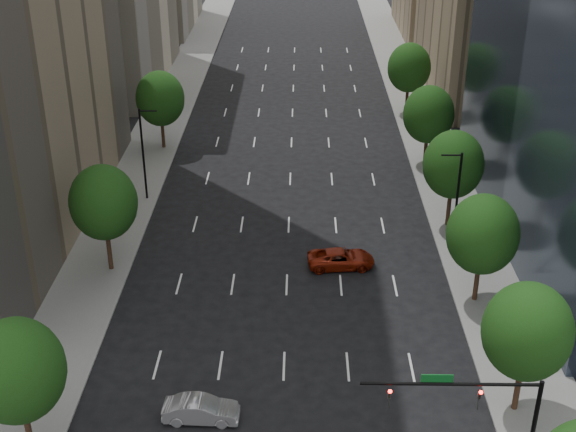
{
  "coord_description": "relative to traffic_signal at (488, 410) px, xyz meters",
  "views": [
    {
      "loc": [
        0.92,
        -0.21,
        31.41
      ],
      "look_at": [
        0.17,
        45.95,
        8.0
      ],
      "focal_mm": 47.8,
      "sensor_mm": 36.0,
      "label": 1
    }
  ],
  "objects": [
    {
      "name": "sidewalk_left",
      "position": [
        -26.03,
        30.0,
        -5.1
      ],
      "size": [
        6.0,
        200.0,
        0.15
      ],
      "primitive_type": "cube",
      "color": "slate",
      "rests_on": "ground"
    },
    {
      "name": "sidewalk_right",
      "position": [
        4.97,
        30.0,
        -5.1
      ],
      "size": [
        6.0,
        200.0,
        0.15
      ],
      "primitive_type": "cube",
      "color": "slate",
      "rests_on": "ground"
    },
    {
      "name": "tree_right_1",
      "position": [
        3.47,
        6.0,
        0.58
      ],
      "size": [
        5.2,
        5.2,
        8.75
      ],
      "color": "#382316",
      "rests_on": "ground"
    },
    {
      "name": "tree_right_2",
      "position": [
        3.47,
        18.0,
        0.43
      ],
      "size": [
        5.2,
        5.2,
        8.61
      ],
      "color": "#382316",
      "rests_on": "ground"
    },
    {
      "name": "tree_right_3",
      "position": [
        3.47,
        30.0,
        0.72
      ],
      "size": [
        5.2,
        5.2,
        8.89
      ],
      "color": "#382316",
      "rests_on": "ground"
    },
    {
      "name": "tree_right_4",
      "position": [
        3.47,
        44.0,
        0.29
      ],
      "size": [
        5.2,
        5.2,
        8.46
      ],
      "color": "#382316",
      "rests_on": "ground"
    },
    {
      "name": "tree_right_5",
      "position": [
        3.47,
        60.0,
        0.58
      ],
      "size": [
        5.2,
        5.2,
        8.75
      ],
      "color": "#382316",
      "rests_on": "ground"
    },
    {
      "name": "tree_left_0",
      "position": [
        -24.53,
        2.0,
        0.58
      ],
      "size": [
        5.2,
        5.2,
        8.75
      ],
      "color": "#382316",
      "rests_on": "ground"
    },
    {
      "name": "tree_left_1",
      "position": [
        -24.53,
        22.0,
        0.79
      ],
      "size": [
        5.2,
        5.2,
        8.97
      ],
      "color": "#382316",
      "rests_on": "ground"
    },
    {
      "name": "tree_left_2",
      "position": [
        -24.53,
        48.0,
        0.5
      ],
      "size": [
        5.2,
        5.2,
        8.68
      ],
      "color": "#382316",
      "rests_on": "ground"
    },
    {
      "name": "streetlight_rn",
      "position": [
        2.91,
        25.0,
        -0.33
      ],
      "size": [
        1.7,
        0.2,
        9.0
      ],
      "color": "black",
      "rests_on": "ground"
    },
    {
      "name": "streetlight_ln",
      "position": [
        -23.96,
        35.0,
        -0.33
      ],
      "size": [
        1.7,
        0.2,
        9.0
      ],
      "color": "black",
      "rests_on": "ground"
    },
    {
      "name": "traffic_signal",
      "position": [
        0.0,
        0.0,
        0.0
      ],
      "size": [
        9.12,
        0.4,
        7.38
      ],
      "color": "black",
      "rests_on": "ground"
    },
    {
      "name": "car_silver",
      "position": [
        -15.32,
        4.84,
        -4.43
      ],
      "size": [
        4.56,
        1.7,
        1.49
      ],
      "primitive_type": "imported",
      "rotation": [
        0.0,
        0.0,
        1.54
      ],
      "color": "#A2A2A7",
      "rests_on": "ground"
    },
    {
      "name": "car_red_far",
      "position": [
        -6.24,
        22.82,
        -4.43
      ],
      "size": [
        5.54,
        2.94,
        1.48
      ],
      "primitive_type": "imported",
      "rotation": [
        0.0,
        0.0,
        1.66
      ],
      "color": "maroon",
      "rests_on": "ground"
    }
  ]
}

